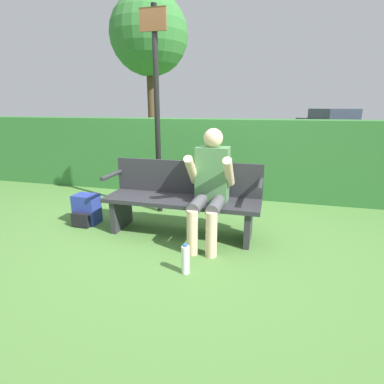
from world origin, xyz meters
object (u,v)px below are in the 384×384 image
signpost (157,104)px  person_seated (210,183)px  park_bench (183,197)px  tree (149,36)px  water_bottle (185,259)px  parked_car (332,123)px  backpack (86,210)px

signpost → person_seated: bearing=-40.7°
park_bench → tree: size_ratio=0.39×
water_bottle → person_seated: bearing=85.4°
parked_car → water_bottle: bearing=144.7°
person_seated → backpack: size_ratio=3.24×
signpost → tree: tree is taller
park_bench → backpack: park_bench is taller
park_bench → parked_car: (3.69, 13.42, 0.21)m
person_seated → water_bottle: size_ratio=4.35×
tree → parked_car: bearing=50.6°
signpost → tree: (-2.16, 5.04, 1.90)m
park_bench → signpost: 1.30m
signpost → park_bench: bearing=-49.2°
water_bottle → signpost: bearing=118.7°
backpack → signpost: size_ratio=0.14×
signpost → parked_car: signpost is taller
person_seated → tree: bearing=117.6°
backpack → tree: tree is taller
tree → signpost: bearing=-66.8°
person_seated → backpack: 1.64m
water_bottle → tree: size_ratio=0.06×
person_seated → signpost: 1.39m
signpost → parked_car: 13.51m
signpost → parked_car: size_ratio=0.55×
backpack → tree: 6.70m
parked_car → backpack: bearing=138.1°
water_bottle → tree: tree is taller
park_bench → tree: tree is taller
backpack → parked_car: 14.36m
water_bottle → tree: (-2.96, 6.51, 3.21)m
park_bench → person_seated: size_ratio=1.46×
backpack → parked_car: (4.92, 13.48, 0.45)m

